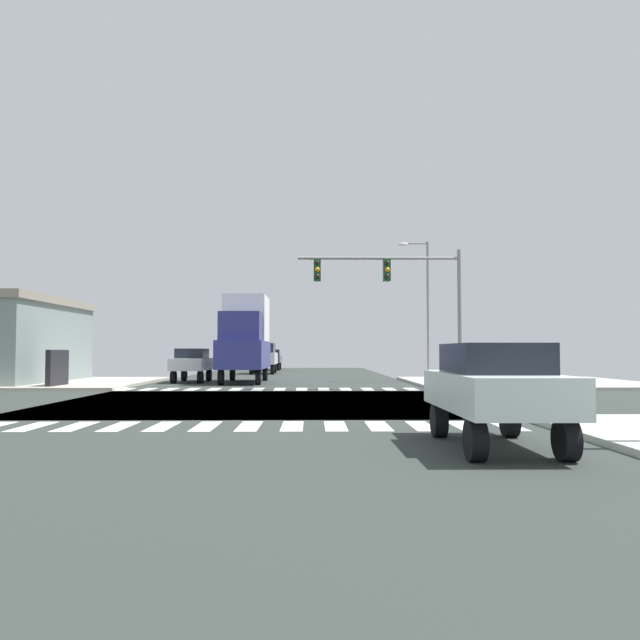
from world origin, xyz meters
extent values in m
cube|color=#2E3430|center=(0.00, 0.00, -0.03)|extent=(14.00, 90.00, 0.05)
cube|color=#2E3430|center=(0.00, 0.00, -0.03)|extent=(90.00, 12.00, 0.05)
cube|color=#B2ADA3|center=(13.00, 12.00, 0.07)|extent=(12.00, 12.00, 0.14)
cube|color=#B3AB9D|center=(-13.00, 12.00, 0.07)|extent=(12.00, 12.00, 0.14)
cube|color=white|center=(-4.75, -7.30, 0.00)|extent=(0.50, 2.00, 0.01)
cube|color=white|center=(-3.75, -7.30, 0.00)|extent=(0.50, 2.00, 0.01)
cube|color=white|center=(-2.75, -7.30, 0.00)|extent=(0.50, 2.00, 0.01)
cube|color=white|center=(-1.75, -7.30, 0.00)|extent=(0.50, 2.00, 0.01)
cube|color=white|center=(-0.75, -7.30, 0.00)|extent=(0.50, 2.00, 0.01)
cube|color=white|center=(0.25, -7.30, 0.00)|extent=(0.50, 2.00, 0.01)
cube|color=white|center=(1.25, -7.30, 0.00)|extent=(0.50, 2.00, 0.01)
cube|color=white|center=(2.25, -7.30, 0.00)|extent=(0.50, 2.00, 0.01)
cube|color=white|center=(3.25, -7.30, 0.00)|extent=(0.50, 2.00, 0.01)
cube|color=white|center=(4.25, -7.30, 0.00)|extent=(0.50, 2.00, 0.01)
cube|color=white|center=(5.25, -7.30, 0.00)|extent=(0.50, 2.00, 0.01)
cube|color=white|center=(6.25, -7.30, 0.00)|extent=(0.50, 2.00, 0.01)
cube|color=white|center=(-6.75, 7.30, 0.00)|extent=(0.50, 2.00, 0.01)
cube|color=white|center=(-5.75, 7.30, 0.00)|extent=(0.50, 2.00, 0.01)
cube|color=white|center=(-4.75, 7.30, 0.00)|extent=(0.50, 2.00, 0.01)
cube|color=white|center=(-3.75, 7.30, 0.00)|extent=(0.50, 2.00, 0.01)
cube|color=white|center=(-2.75, 7.30, 0.00)|extent=(0.50, 2.00, 0.01)
cube|color=white|center=(-1.75, 7.30, 0.00)|extent=(0.50, 2.00, 0.01)
cube|color=white|center=(-0.75, 7.30, 0.00)|extent=(0.50, 2.00, 0.01)
cube|color=white|center=(0.25, 7.30, 0.00)|extent=(0.50, 2.00, 0.01)
cube|color=white|center=(1.25, 7.30, 0.00)|extent=(0.50, 2.00, 0.01)
cube|color=white|center=(2.25, 7.30, 0.00)|extent=(0.50, 2.00, 0.01)
cube|color=white|center=(3.25, 7.30, 0.00)|extent=(0.50, 2.00, 0.01)
cube|color=white|center=(4.25, 7.30, 0.00)|extent=(0.50, 2.00, 0.01)
cube|color=white|center=(5.25, 7.30, 0.00)|extent=(0.50, 2.00, 0.01)
cube|color=white|center=(6.25, 7.30, 0.00)|extent=(0.50, 2.00, 0.01)
cylinder|color=gray|center=(8.47, 7.01, 3.19)|extent=(0.20, 0.20, 6.39)
cylinder|color=gray|center=(4.77, 7.01, 5.99)|extent=(7.40, 0.14, 0.14)
cube|color=#1E5123|center=(5.14, 7.01, 5.44)|extent=(0.32, 0.40, 1.00)
sphere|color=black|center=(5.14, 6.77, 5.75)|extent=(0.22, 0.22, 0.22)
sphere|color=orange|center=(5.14, 6.77, 5.44)|extent=(0.22, 0.22, 0.22)
sphere|color=black|center=(5.14, 6.77, 5.13)|extent=(0.22, 0.22, 0.22)
cube|color=#1E5123|center=(1.95, 7.01, 5.44)|extent=(0.32, 0.40, 1.00)
sphere|color=black|center=(1.95, 6.77, 5.75)|extent=(0.22, 0.22, 0.22)
sphere|color=orange|center=(1.95, 6.77, 5.44)|extent=(0.22, 0.22, 0.22)
sphere|color=black|center=(1.95, 6.77, 5.13)|extent=(0.22, 0.22, 0.22)
cylinder|color=gray|center=(8.34, 14.31, 4.00)|extent=(0.16, 0.16, 7.99)
cylinder|color=gray|center=(7.64, 14.31, 7.89)|extent=(1.40, 0.10, 0.10)
ellipsoid|color=silver|center=(6.94, 14.31, 7.84)|extent=(0.60, 0.32, 0.20)
cube|color=black|center=(-10.18, 8.06, 0.90)|extent=(0.24, 2.20, 1.80)
cylinder|color=black|center=(-1.28, 35.63, 0.34)|extent=(0.26, 0.68, 0.68)
cylinder|color=black|center=(-2.72, 35.63, 0.34)|extent=(0.26, 0.68, 0.68)
cylinder|color=black|center=(-1.28, 38.55, 0.34)|extent=(0.26, 0.68, 0.68)
cylinder|color=black|center=(-2.72, 38.55, 0.34)|extent=(0.26, 0.68, 0.68)
cube|color=#635468|center=(-2.00, 37.09, 1.01)|extent=(1.80, 4.30, 0.66)
cube|color=black|center=(-2.00, 37.09, 1.61)|extent=(1.55, 2.24, 0.54)
cylinder|color=black|center=(-1.22, 25.99, 0.37)|extent=(0.26, 0.74, 0.74)
cylinder|color=black|center=(-2.78, 25.99, 0.37)|extent=(0.26, 0.74, 0.74)
cylinder|color=black|center=(-1.22, 29.11, 0.37)|extent=(0.26, 0.74, 0.74)
cylinder|color=black|center=(-2.78, 29.11, 0.37)|extent=(0.26, 0.74, 0.74)
cube|color=silver|center=(-2.00, 27.55, 1.18)|extent=(1.96, 4.60, 0.88)
cube|color=black|center=(-2.00, 27.55, 1.98)|extent=(1.69, 3.22, 0.72)
cylinder|color=black|center=(4.28, -9.24, 0.34)|extent=(0.26, 0.68, 0.68)
cylinder|color=black|center=(5.72, -9.24, 0.34)|extent=(0.26, 0.68, 0.68)
cylinder|color=black|center=(4.28, -12.16, 0.34)|extent=(0.26, 0.68, 0.68)
cylinder|color=black|center=(5.72, -12.16, 0.34)|extent=(0.26, 0.68, 0.68)
cube|color=silver|center=(5.00, -10.70, 1.01)|extent=(1.80, 4.30, 0.66)
cube|color=black|center=(5.00, -10.70, 1.61)|extent=(1.55, 2.24, 0.54)
cylinder|color=black|center=(-1.04, 11.03, 0.40)|extent=(0.26, 0.80, 0.80)
cylinder|color=black|center=(-2.96, 11.03, 0.40)|extent=(0.26, 0.80, 0.80)
cylinder|color=black|center=(-1.04, 15.93, 0.40)|extent=(0.26, 0.80, 0.80)
cylinder|color=black|center=(-2.96, 15.93, 0.40)|extent=(0.26, 0.80, 0.80)
cube|color=navy|center=(-2.00, 13.48, 1.54)|extent=(2.40, 7.20, 1.49)
cube|color=white|center=(-2.00, 14.56, 3.57)|extent=(2.30, 4.18, 2.56)
cube|color=navy|center=(-2.00, 11.32, 3.03)|extent=(2.11, 2.02, 1.49)
cylinder|color=black|center=(-4.28, 12.58, 0.34)|extent=(0.26, 0.68, 0.68)
cylinder|color=black|center=(-5.72, 12.58, 0.34)|extent=(0.26, 0.68, 0.68)
cylinder|color=black|center=(-4.28, 15.50, 0.34)|extent=(0.26, 0.68, 0.68)
cylinder|color=black|center=(-5.72, 15.50, 0.34)|extent=(0.26, 0.68, 0.68)
cube|color=silver|center=(-5.00, 14.04, 1.01)|extent=(1.80, 4.30, 0.66)
cube|color=black|center=(-5.00, 14.04, 1.61)|extent=(1.55, 2.24, 0.54)
camera|label=1|loc=(1.69, -22.41, 1.74)|focal=36.40mm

